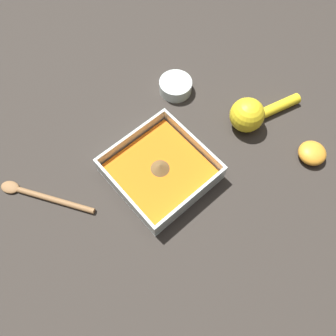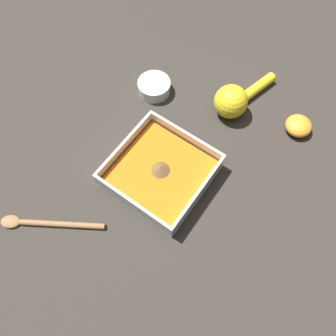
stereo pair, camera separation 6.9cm
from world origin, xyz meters
TOP-DOWN VIEW (x-y plane):
  - ground_plane at (0.00, 0.00)m, footprint 4.00×4.00m
  - square_dish at (-0.03, 0.01)m, footprint 0.20×0.20m
  - spice_bowl at (0.12, -0.16)m, footprint 0.08×0.08m
  - lemon_squeezer at (-0.06, -0.23)m, footprint 0.09×0.19m
  - lemon_half at (-0.22, -0.26)m, footprint 0.06×0.06m
  - wooden_spoon at (0.10, 0.24)m, footprint 0.19×0.13m

SIDE VIEW (x-z plane):
  - ground_plane at x=0.00m, z-range 0.00..0.00m
  - wooden_spoon at x=0.10m, z-range 0.00..0.01m
  - spice_bowl at x=0.12m, z-range 0.00..0.03m
  - lemon_half at x=-0.22m, z-range 0.00..0.03m
  - square_dish at x=-0.03m, z-range -0.01..0.04m
  - lemon_squeezer at x=-0.06m, z-range 0.00..0.07m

